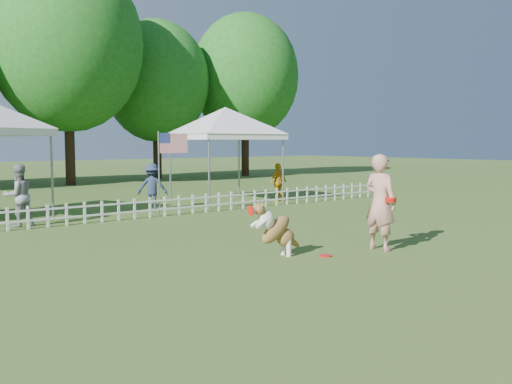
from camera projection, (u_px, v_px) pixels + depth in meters
ground at (333, 252)px, 11.54m from camera, size 120.00×120.00×0.00m
picket_fence at (158, 207)px, 16.86m from camera, size 22.00×0.08×0.60m
handler at (380, 202)px, 11.62m from camera, size 0.50×0.74×1.97m
dog at (277, 229)px, 10.96m from camera, size 1.08×0.48×1.08m
frisbee_on_turf at (326, 256)px, 11.06m from camera, size 0.30×0.30×0.02m
canopy_tent_right at (225, 156)px, 20.98m from camera, size 3.66×3.66×3.41m
flag_pole at (159, 174)px, 16.87m from camera, size 0.97×0.29×2.53m
spectator_a at (18, 196)px, 14.90m from camera, size 0.86×0.71×1.63m
spectator_b at (152, 187)px, 18.59m from camera, size 1.13×1.00×1.52m
spectator_c at (278, 182)px, 21.40m from camera, size 0.88×0.44×1.43m
tree_center_right at (67, 62)px, 28.95m from camera, size 7.60×7.60×12.60m
tree_right at (156, 92)px, 34.03m from camera, size 6.20×6.20×10.40m
tree_far_right at (245, 88)px, 37.06m from camera, size 7.00×7.00×11.40m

